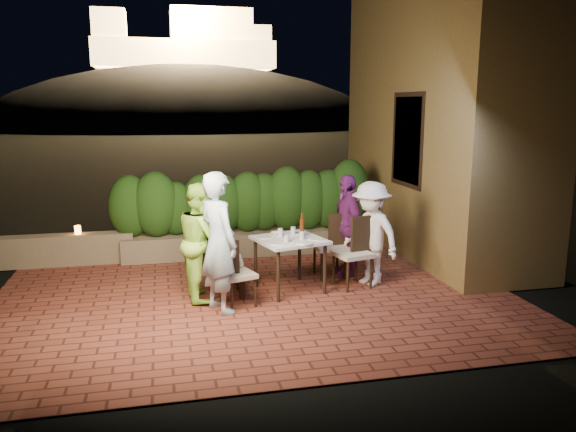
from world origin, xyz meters
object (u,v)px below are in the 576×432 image
object	(u,v)px
chair_right_front	(353,252)
diner_white	(371,234)
bowl	(276,233)
diner_green	(202,241)
chair_left_back	(224,259)
dining_table	(290,264)
beer_bottle	(302,224)
parapet_lamp	(78,230)
chair_right_back	(330,245)
chair_left_front	(238,273)
diner_blue	(219,243)
diner_purple	(347,225)

from	to	relation	value
chair_right_front	diner_white	bearing A→B (deg)	178.69
bowl	diner_green	distance (m)	1.12
bowl	diner_white	distance (m)	1.36
diner_green	diner_white	bearing A→B (deg)	-92.74
chair_left_back	diner_white	size ratio (longest dim) A/B	0.68
dining_table	diner_white	world-z (taller)	diner_white
beer_bottle	bowl	size ratio (longest dim) A/B	2.16
dining_table	parapet_lamp	bearing A→B (deg)	146.10
chair_right_back	bowl	bearing A→B (deg)	14.13
chair_left_front	chair_right_front	bearing A→B (deg)	-4.61
dining_table	diner_blue	xyz separation A→B (m)	(-1.04, -0.58, 0.52)
chair_right_front	parapet_lamp	distance (m)	4.51
bowl	dining_table	bearing A→B (deg)	-63.25
diner_blue	parapet_lamp	xyz separation A→B (m)	(-2.03, 2.64, -0.32)
diner_green	diner_purple	distance (m)	2.31
chair_left_front	diner_white	xyz separation A→B (m)	(2.00, 0.47, 0.32)
parapet_lamp	diner_blue	bearing A→B (deg)	-52.49
chair_right_back	dining_table	bearing A→B (deg)	33.01
chair_left_front	chair_left_back	size ratio (longest dim) A/B	0.85
beer_bottle	chair_left_back	size ratio (longest dim) A/B	0.33
dining_table	diner_white	size ratio (longest dim) A/B	0.58
beer_bottle	diner_green	xyz separation A→B (m)	(-1.42, -0.16, -0.13)
chair_right_front	diner_blue	bearing A→B (deg)	2.21
dining_table	diner_blue	size ratio (longest dim) A/B	0.49
chair_left_back	chair_right_back	xyz separation A→B (m)	(1.66, 0.52, -0.03)
beer_bottle	parapet_lamp	size ratio (longest dim) A/B	2.40
beer_bottle	diner_white	distance (m)	1.02
dining_table	parapet_lamp	world-z (taller)	dining_table
chair_left_back	diner_blue	xyz separation A→B (m)	(-0.13, -0.56, 0.38)
diner_white	chair_left_front	bearing A→B (deg)	-103.49
chair_left_back	chair_right_front	bearing A→B (deg)	2.04
chair_left_front	diner_purple	xyz separation A→B (m)	(1.81, 1.00, 0.34)
diner_blue	diner_green	size ratio (longest dim) A/B	1.13
diner_white	dining_table	bearing A→B (deg)	-115.92
bowl	diner_white	bearing A→B (deg)	-10.53
diner_blue	chair_right_back	bearing A→B (deg)	-84.91
diner_green	chair_right_front	bearing A→B (deg)	-94.21
dining_table	diner_green	size ratio (longest dim) A/B	0.55
dining_table	bowl	world-z (taller)	bowl
beer_bottle	chair_left_back	xyz separation A→B (m)	(-1.12, -0.13, -0.40)
dining_table	chair_right_front	size ratio (longest dim) A/B	0.85
chair_right_front	beer_bottle	bearing A→B (deg)	-25.77
diner_green	diner_purple	size ratio (longest dim) A/B	1.02
chair_right_back	diner_blue	xyz separation A→B (m)	(-1.78, -1.08, 0.41)
bowl	diner_blue	size ratio (longest dim) A/B	0.09
diner_purple	parapet_lamp	distance (m)	4.37
beer_bottle	chair_right_front	size ratio (longest dim) A/B	0.33
chair_right_back	diner_white	distance (m)	0.72
bowl	chair_right_back	world-z (taller)	chair_right_back
chair_left_back	diner_white	bearing A→B (deg)	3.82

